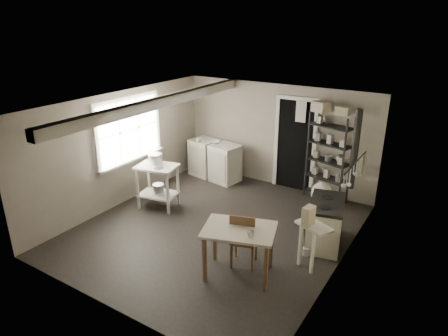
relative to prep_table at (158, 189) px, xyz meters
The scene contains 31 objects.
floor 1.54m from the prep_table, ahead, with size 5.00×5.00×0.00m, color black.
ceiling 2.41m from the prep_table, ahead, with size 5.00×5.00×0.00m, color white.
wall_back 2.87m from the prep_table, 57.78° to the left, with size 4.50×0.02×2.30m, color #9D9386.
wall_front 3.13m from the prep_table, 60.87° to the right, with size 4.50×0.02×2.30m, color #9D9386.
wall_left 1.09m from the prep_table, 168.73° to the right, with size 0.02×5.00×2.30m, color #9D9386.
wall_right 3.81m from the prep_table, ahead, with size 0.02×5.00×2.30m, color #9D9386.
window 1.33m from the prep_table, behind, with size 0.12×1.76×1.28m, color silver, non-canonical shape.
doorway 3.07m from the prep_table, 50.22° to the left, with size 0.96×0.10×2.08m, color silver, non-canonical shape.
ceiling_beam 1.83m from the prep_table, 28.88° to the right, with size 0.18×5.00×0.18m, color silver, non-canonical shape.
wallpaper_panel 3.80m from the prep_table, ahead, with size 0.01×5.00×2.30m, color beige, non-canonical shape.
utensil_rail 3.87m from the prep_table, ahead, with size 0.06×1.20×0.44m, color #B8B8BA, non-canonical shape.
prep_table is the anchor object (origin of this frame).
stockpot 0.56m from the prep_table, 138.87° to the left, with size 0.28×0.28×0.30m, color #B8B8BA.
saucepan 0.48m from the prep_table, 34.53° to the right, with size 0.18×0.18×0.10m, color #B8B8BA.
bucket 0.05m from the prep_table, 33.27° to the right, with size 0.23×0.23×0.25m, color #B8B8BA.
base_cabinets 1.91m from the prep_table, 87.09° to the left, with size 1.34×0.57×0.88m, color beige, non-canonical shape.
mixing_bowl 1.96m from the prep_table, 85.65° to the left, with size 0.27×0.27×0.07m, color silver.
counter_cup 1.86m from the prep_table, 97.95° to the left, with size 0.13×0.13×0.10m, color silver.
shelf_rack 3.53m from the prep_table, 38.10° to the left, with size 0.88×0.34×1.85m, color black, non-canonical shape.
shelf_jar 3.45m from the prep_table, 41.53° to the left, with size 0.08×0.08×0.18m, color silver.
storage_box_a 3.68m from the prep_table, 41.54° to the left, with size 0.30×0.27×0.21m, color beige.
storage_box_b 3.98m from the prep_table, 36.47° to the left, with size 0.26×0.24×0.17m, color beige.
stove 3.34m from the prep_table, ahead, with size 0.55×0.99×0.78m, color beige, non-canonical shape.
stovepipe 3.85m from the prep_table, 14.74° to the left, with size 0.10×0.10×1.32m, color black, non-canonical shape.
side_ledge 3.46m from the prep_table, ahead, with size 0.53×0.29×0.82m, color silver, non-canonical shape.
oats_box 3.45m from the prep_table, ahead, with size 0.12×0.20×0.30m, color beige.
work_table 2.76m from the prep_table, 23.55° to the right, with size 1.03×0.72×0.79m, color beige, non-canonical shape.
table_cup 3.07m from the prep_table, 23.79° to the right, with size 0.10×0.10×0.10m, color silver.
chair 2.60m from the prep_table, 18.46° to the right, with size 0.38×0.40×0.93m, color brown, non-canonical shape.
flour_sack 3.32m from the prep_table, 32.89° to the left, with size 0.43×0.36×0.52m, color silver.
floor_crock 3.22m from the prep_table, ahead, with size 0.11×0.11×0.14m, color silver.
Camera 1 is at (3.57, -5.34, 3.67)m, focal length 32.00 mm.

